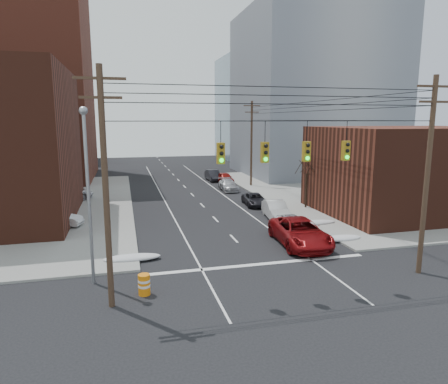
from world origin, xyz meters
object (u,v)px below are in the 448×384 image
red_pickup (300,232)px  lot_car_d (24,209)px  parked_car_d (228,185)px  lot_car_c (18,203)px  parked_car_c (255,200)px  lot_car_a (58,219)px  lot_car_b (66,193)px  parked_car_e (225,178)px  parked_car_f (213,175)px  construction_barrel (144,284)px  parked_car_a (293,224)px  parked_car_b (276,210)px

red_pickup → lot_car_d: (-20.57, 13.70, -0.15)m
parked_car_d → lot_car_c: (-22.28, -6.56, 0.21)m
parked_car_c → lot_car_d: size_ratio=1.23×
parked_car_c → lot_car_a: (-18.23, -4.31, 0.18)m
lot_car_c → lot_car_d: lot_car_c is taller
lot_car_b → lot_car_c: (-3.73, -4.27, -0.03)m
parked_car_c → lot_car_a: 18.73m
parked_car_e → lot_car_b: 21.15m
parked_car_c → parked_car_f: bearing=95.7°
parked_car_d → lot_car_b: size_ratio=0.84×
parked_car_c → lot_car_b: 20.15m
lot_car_c → lot_car_a: bearing=-160.9°
parked_car_c → parked_car_e: 14.76m
lot_car_a → construction_barrel: bearing=-138.7°
parked_car_e → parked_car_c: bearing=-94.4°
construction_barrel → lot_car_b: bearing=104.9°
red_pickup → parked_car_a: size_ratio=1.57×
parked_car_c → parked_car_d: size_ratio=0.94×
parked_car_f → lot_car_c: (-22.28, -15.03, 0.13)m
parked_car_b → lot_car_d: (-21.76, 6.09, -0.02)m
parked_car_d → parked_car_e: (1.05, 5.63, 0.05)m
parked_car_b → parked_car_f: size_ratio=1.03×
lot_car_b → lot_car_d: bearing=141.1°
parked_car_f → lot_car_a: 28.23m
lot_car_a → lot_car_b: bearing=22.2°
red_pickup → lot_car_c: 26.70m
parked_car_e → parked_car_a: bearing=-94.3°
parked_car_c → lot_car_c: 22.83m
parked_car_e → lot_car_c: 26.33m
parked_car_d → lot_car_c: lot_car_c is taller
parked_car_f → lot_car_d: parked_car_f is taller
parked_car_e → lot_car_d: (-22.35, -14.26, 0.03)m
lot_car_a → lot_car_b: 11.16m
parked_car_b → parked_car_a: bearing=-87.6°
parked_car_c → lot_car_d: lot_car_d is taller
parked_car_b → lot_car_c: lot_car_c is taller
parked_car_c → parked_car_d: (-0.41, 9.12, 0.07)m
parked_car_f → lot_car_b: lot_car_b is taller
parked_car_e → parked_car_b: bearing=-93.6°
lot_car_a → lot_car_d: (-3.48, 4.80, -0.03)m
lot_car_a → lot_car_c: size_ratio=0.76×
parked_car_e → parked_car_f: size_ratio=0.94×
red_pickup → lot_car_b: (-17.83, 20.03, 0.01)m
parked_car_f → lot_car_c: bearing=-147.0°
parked_car_f → lot_car_c: size_ratio=0.90×
parked_car_f → parked_car_e: bearing=-70.7°
parked_car_b → parked_car_e: 20.36m
lot_car_c → construction_barrel: bearing=-167.6°
red_pickup → lot_car_d: bearing=150.7°
red_pickup → parked_car_f: bearing=93.0°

